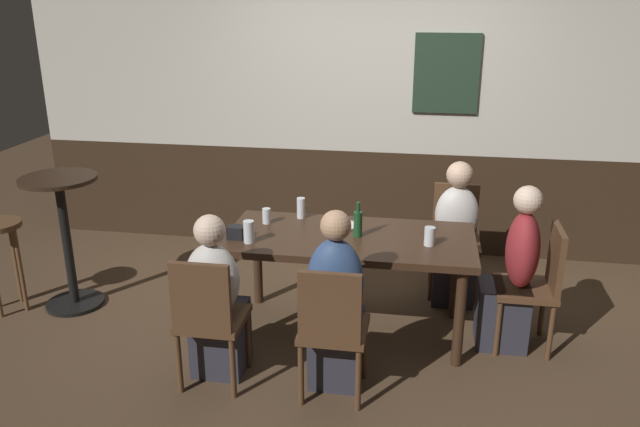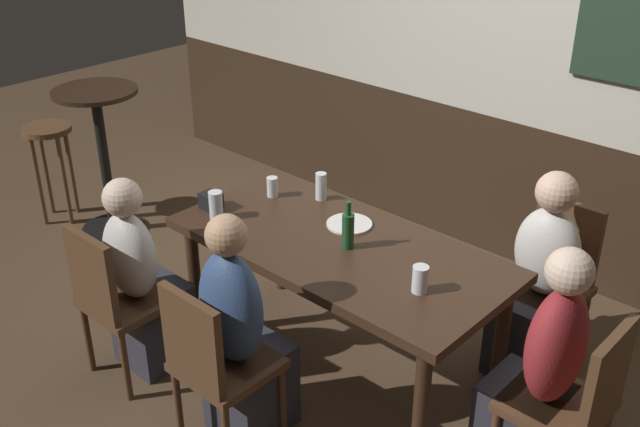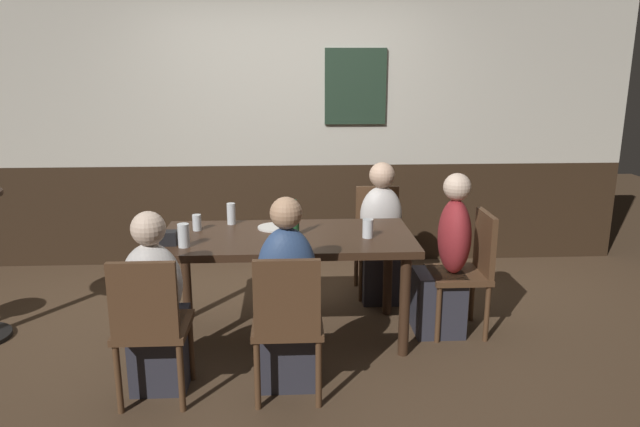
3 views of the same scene
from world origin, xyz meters
The scene contains 18 objects.
ground_plane centered at (0.00, 0.00, 0.00)m, with size 12.00×12.00×0.00m, color #4C3826.
wall_back centered at (0.00, 1.65, 1.30)m, with size 6.40×0.13×2.60m.
dining_table centered at (0.00, 0.00, 0.66)m, with size 1.72×0.83×0.74m.
chair_mid_near centered at (0.00, -0.83, 0.50)m, with size 0.40×0.40×0.88m.
chair_right_far centered at (0.76, 0.83, 0.50)m, with size 0.40×0.40×0.88m.
chair_left_near centered at (-0.76, -0.83, 0.50)m, with size 0.40×0.40×0.88m.
chair_head_east centered at (1.28, 0.00, 0.50)m, with size 0.40×0.40×0.88m.
person_mid_near centered at (0.00, -0.67, 0.49)m, with size 0.34×0.37×1.17m.
person_right_far centered at (0.76, 0.67, 0.47)m, with size 0.34×0.37×1.12m.
person_left_near centered at (-0.76, -0.66, 0.46)m, with size 0.34×0.37×1.10m.
person_head_east centered at (1.11, 0.00, 0.49)m, with size 0.37×0.34×1.16m.
tumbler_short centered at (-0.63, 0.15, 0.79)m, with size 0.06×0.06×0.11m.
beer_glass_half centered at (-0.66, -0.23, 0.81)m, with size 0.07×0.07×0.15m.
pint_glass_stout centered at (0.54, -0.08, 0.80)m, with size 0.07×0.07×0.13m.
pint_glass_amber centered at (-0.41, 0.31, 0.81)m, with size 0.06×0.06×0.16m.
beer_bottle_green centered at (0.05, 0.00, 0.84)m, with size 0.06×0.06×0.25m.
plate_white_large centered at (-0.09, 0.18, 0.75)m, with size 0.24×0.24×0.01m, color white.
condiment_caddy centered at (-0.76, -0.18, 0.79)m, with size 0.11×0.09×0.09m, color black.
Camera 3 is at (0.02, -3.87, 1.88)m, focal length 33.12 mm.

